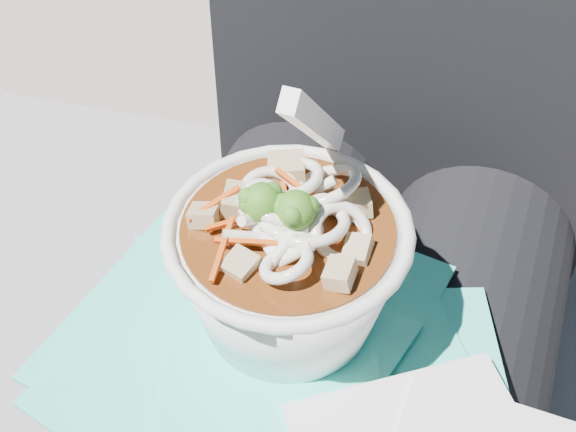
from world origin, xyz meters
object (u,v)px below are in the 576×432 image
(lap, at_px, (309,419))
(udon_bowl, at_px, (289,260))
(plastic_bag, at_px, (270,361))
(person_body, at_px, (347,312))

(lap, xyz_separation_m, udon_bowl, (-0.02, 0.02, 0.15))
(lap, xyz_separation_m, plastic_bag, (-0.02, -0.02, 0.09))
(plastic_bag, bearing_deg, lap, 37.01)
(lap, height_order, plastic_bag, plastic_bag)
(lap, relative_size, person_body, 0.46)
(plastic_bag, distance_m, udon_bowl, 0.07)
(person_body, relative_size, udon_bowl, 5.40)
(person_body, distance_m, udon_bowl, 0.16)
(person_body, bearing_deg, plastic_bag, -101.89)
(lap, height_order, person_body, person_body)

